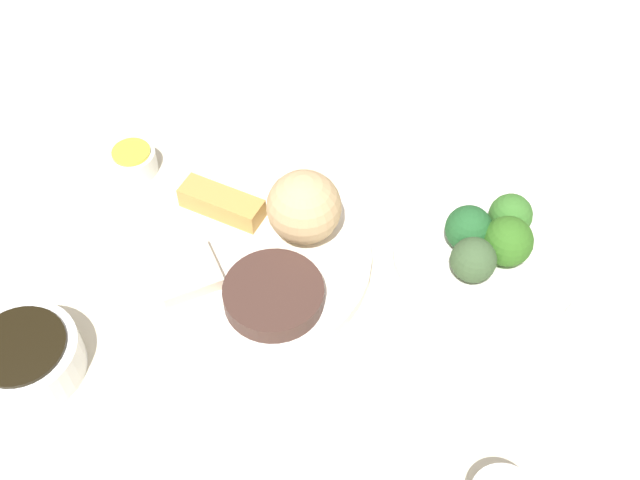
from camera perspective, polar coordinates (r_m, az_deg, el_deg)
name	(u,v)px	position (r m, az deg, el deg)	size (l,w,h in m)	color
tabletop	(251,273)	(0.86, -5.08, -2.44)	(2.20, 2.20, 0.02)	beige
main_plate	(248,258)	(0.85, -5.34, -1.34)	(0.27, 0.27, 0.02)	white
rice_scoop	(304,207)	(0.83, -1.19, 2.43)	(0.08, 0.08, 0.08)	tan
spring_roll	(222,203)	(0.87, -7.26, 2.71)	(0.10, 0.03, 0.03)	tan
crab_rangoon_wonton	(186,273)	(0.82, -9.82, -2.39)	(0.07, 0.06, 0.02)	beige
stir_fry_heap	(274,295)	(0.79, -3.44, -4.05)	(0.10, 0.10, 0.02)	#432B24
broccoli_plate	(486,256)	(0.86, 12.14, -1.18)	(0.20, 0.20, 0.01)	white
broccoli_floret_0	(508,241)	(0.84, 13.66, -0.09)	(0.05, 0.05, 0.05)	#346B1F
broccoli_floret_1	(469,229)	(0.84, 10.91, 0.83)	(0.05, 0.05, 0.05)	#225B2A
broccoli_floret_3	(473,260)	(0.82, 11.24, -1.45)	(0.05, 0.05, 0.05)	#3D5934
broccoli_floret_4	(511,215)	(0.87, 13.87, 1.79)	(0.05, 0.05, 0.05)	#39742A
soy_sauce_bowl	(26,358)	(0.81, -20.85, -8.15)	(0.11, 0.11, 0.04)	white
soy_sauce_bowl_liquid	(19,346)	(0.79, -21.31, -7.29)	(0.09, 0.09, 0.00)	black
sauce_ramekin_hot_mustard	(133,162)	(0.96, -13.59, 5.64)	(0.06, 0.06, 0.03)	white
sauce_ramekin_hot_mustard_liquid	(131,152)	(0.95, -13.76, 6.32)	(0.05, 0.05, 0.00)	yellow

